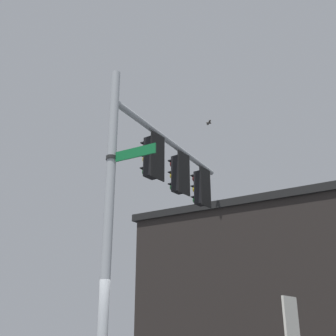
# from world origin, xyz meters

# --- Properties ---
(signal_pole) EXTENTS (0.20, 0.20, 7.20)m
(signal_pole) POSITION_xyz_m (0.00, 0.00, 3.60)
(signal_pole) COLOR #ADB2B7
(signal_pole) RESTS_ON ground
(mast_arm) EXTENTS (5.34, 0.76, 0.16)m
(mast_arm) POSITION_xyz_m (2.66, 0.30, 6.43)
(mast_arm) COLOR #ADB2B7
(traffic_light_nearest_pole) EXTENTS (0.54, 0.49, 1.31)m
(traffic_light_nearest_pole) POSITION_xyz_m (1.64, 0.21, 5.66)
(traffic_light_nearest_pole) COLOR black
(traffic_light_mid_inner) EXTENTS (0.54, 0.49, 1.31)m
(traffic_light_mid_inner) POSITION_xyz_m (3.06, 0.37, 5.66)
(traffic_light_mid_inner) COLOR black
(traffic_light_mid_outer) EXTENTS (0.54, 0.49, 1.31)m
(traffic_light_mid_outer) POSITION_xyz_m (4.48, 0.53, 5.66)
(traffic_light_mid_outer) COLOR black
(street_name_sign) EXTENTS (0.26, 1.23, 0.22)m
(street_name_sign) POSITION_xyz_m (0.04, -0.36, 5.04)
(street_name_sign) COLOR #147238
(bird_flying) EXTENTS (0.30, 0.34, 0.10)m
(bird_flying) POSITION_xyz_m (6.91, 1.54, 9.22)
(bird_flying) COLOR #4C4742
(storefront_building) EXTENTS (6.78, 11.32, 6.33)m
(storefront_building) POSITION_xyz_m (10.70, 0.75, 3.18)
(storefront_building) COLOR #282321
(storefront_building) RESTS_ON ground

